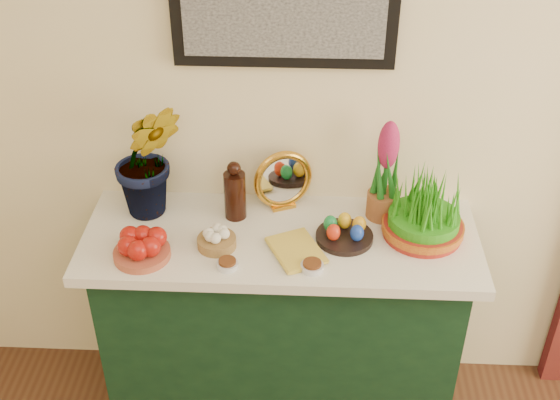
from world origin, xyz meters
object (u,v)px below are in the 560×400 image
object	(u,v)px
hyacinth_green	(146,141)
wheatgrass_sabzeh	(425,211)
sideboard	(281,328)
mirror	(283,180)
book	(276,256)

from	to	relation	value
hyacinth_green	wheatgrass_sabzeh	world-z (taller)	hyacinth_green
sideboard	mirror	distance (m)	0.60
hyacinth_green	wheatgrass_sabzeh	distance (m)	1.00
book	wheatgrass_sabzeh	xyz separation A→B (m)	(0.51, 0.16, 0.09)
sideboard	book	distance (m)	0.50
mirror	wheatgrass_sabzeh	size ratio (longest dim) A/B	0.79
mirror	hyacinth_green	bearing A→B (deg)	-172.53
hyacinth_green	sideboard	bearing A→B (deg)	-22.74
book	hyacinth_green	bearing A→B (deg)	125.25
mirror	book	bearing A→B (deg)	-91.88
sideboard	hyacinth_green	xyz separation A→B (m)	(-0.47, 0.12, 0.76)
hyacinth_green	book	bearing A→B (deg)	-37.88
hyacinth_green	wheatgrass_sabzeh	bearing A→B (deg)	-14.59
sideboard	wheatgrass_sabzeh	size ratio (longest dim) A/B	4.52
sideboard	hyacinth_green	distance (m)	0.91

